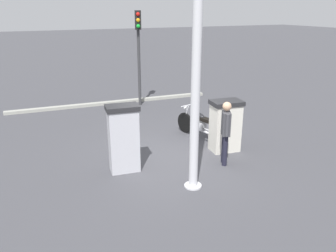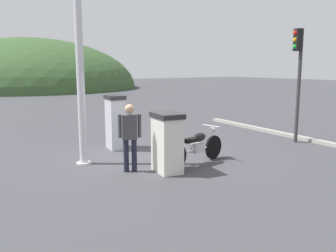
{
  "view_description": "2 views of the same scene",
  "coord_description": "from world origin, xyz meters",
  "px_view_note": "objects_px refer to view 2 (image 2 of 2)",
  "views": [
    {
      "loc": [
        -7.76,
        3.8,
        3.88
      ],
      "look_at": [
        0.5,
        -0.09,
        0.69
      ],
      "focal_mm": 36.07,
      "sensor_mm": 36.0,
      "label": 1
    },
    {
      "loc": [
        -4.91,
        -8.57,
        2.58
      ],
      "look_at": [
        0.56,
        -0.2,
        0.89
      ],
      "focal_mm": 37.64,
      "sensor_mm": 36.0,
      "label": 2
    }
  ],
  "objects_px": {
    "fuel_pump_far": "(115,122)",
    "roadside_traffic_light": "(298,66)",
    "fuel_pump_near": "(167,142)",
    "motorcycle_near_pump": "(197,146)",
    "attendant_person": "(130,133)",
    "canopy_support_pole": "(81,83)"
  },
  "relations": [
    {
      "from": "fuel_pump_far",
      "to": "attendant_person",
      "type": "xyz_separation_m",
      "value": [
        -0.76,
        -2.48,
        0.1
      ]
    },
    {
      "from": "fuel_pump_near",
      "to": "attendant_person",
      "type": "xyz_separation_m",
      "value": [
        -0.76,
        0.52,
        0.22
      ]
    },
    {
      "from": "attendant_person",
      "to": "roadside_traffic_light",
      "type": "relative_size",
      "value": 0.44
    },
    {
      "from": "attendant_person",
      "to": "roadside_traffic_light",
      "type": "height_order",
      "value": "roadside_traffic_light"
    },
    {
      "from": "attendant_person",
      "to": "fuel_pump_near",
      "type": "bearing_deg",
      "value": -34.36
    },
    {
      "from": "motorcycle_near_pump",
      "to": "attendant_person",
      "type": "relative_size",
      "value": 1.28
    },
    {
      "from": "fuel_pump_near",
      "to": "attendant_person",
      "type": "height_order",
      "value": "attendant_person"
    },
    {
      "from": "fuel_pump_near",
      "to": "fuel_pump_far",
      "type": "bearing_deg",
      "value": 90.0
    },
    {
      "from": "fuel_pump_near",
      "to": "attendant_person",
      "type": "bearing_deg",
      "value": 145.64
    },
    {
      "from": "motorcycle_near_pump",
      "to": "roadside_traffic_light",
      "type": "xyz_separation_m",
      "value": [
        4.46,
        0.32,
        2.12
      ]
    },
    {
      "from": "fuel_pump_near",
      "to": "motorcycle_near_pump",
      "type": "height_order",
      "value": "fuel_pump_near"
    },
    {
      "from": "fuel_pump_near",
      "to": "attendant_person",
      "type": "distance_m",
      "value": 0.94
    },
    {
      "from": "fuel_pump_near",
      "to": "motorcycle_near_pump",
      "type": "relative_size",
      "value": 0.68
    },
    {
      "from": "fuel_pump_near",
      "to": "canopy_support_pole",
      "type": "xyz_separation_m",
      "value": [
        -1.48,
        1.85,
        1.42
      ]
    },
    {
      "from": "motorcycle_near_pump",
      "to": "attendant_person",
      "type": "bearing_deg",
      "value": 169.4
    },
    {
      "from": "motorcycle_near_pump",
      "to": "fuel_pump_far",
      "type": "bearing_deg",
      "value": 110.57
    },
    {
      "from": "motorcycle_near_pump",
      "to": "canopy_support_pole",
      "type": "xyz_separation_m",
      "value": [
        -2.54,
        1.67,
        1.69
      ]
    },
    {
      "from": "fuel_pump_near",
      "to": "fuel_pump_far",
      "type": "xyz_separation_m",
      "value": [
        -0.0,
        3.0,
        0.11
      ]
    },
    {
      "from": "fuel_pump_near",
      "to": "fuel_pump_far",
      "type": "relative_size",
      "value": 0.87
    },
    {
      "from": "fuel_pump_near",
      "to": "fuel_pump_far",
      "type": "distance_m",
      "value": 3.0
    },
    {
      "from": "fuel_pump_far",
      "to": "roadside_traffic_light",
      "type": "bearing_deg",
      "value": -24.39
    },
    {
      "from": "motorcycle_near_pump",
      "to": "canopy_support_pole",
      "type": "relative_size",
      "value": 0.48
    }
  ]
}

